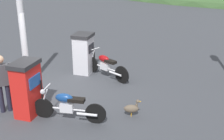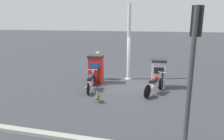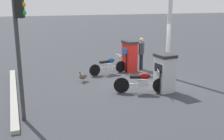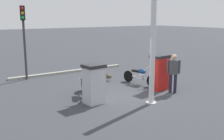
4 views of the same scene
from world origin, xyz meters
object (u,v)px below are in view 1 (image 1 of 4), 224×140
(fuel_pump_near, at_px, (27,88))
(canopy_support_pole, at_px, (22,25))
(fuel_pump_far, at_px, (84,53))
(attendant_person, at_px, (2,80))
(motorcycle_near_pump, at_px, (67,105))
(motorcycle_far_pump, at_px, (105,65))
(wandering_duck, at_px, (132,108))

(fuel_pump_near, bearing_deg, canopy_support_pole, 127.41)
(fuel_pump_far, xyz_separation_m, attendant_person, (-0.72, -3.51, 0.20))
(motorcycle_near_pump, bearing_deg, attendant_person, -173.21)
(fuel_pump_near, height_order, attendant_person, attendant_person)
(motorcycle_far_pump, height_order, wandering_duck, motorcycle_far_pump)
(fuel_pump_far, height_order, motorcycle_near_pump, fuel_pump_far)
(canopy_support_pole, bearing_deg, motorcycle_far_pump, 37.85)
(motorcycle_far_pump, height_order, canopy_support_pole, canopy_support_pole)
(attendant_person, xyz_separation_m, wandering_duck, (3.42, 1.07, -0.73))
(fuel_pump_far, height_order, motorcycle_far_pump, fuel_pump_far)
(motorcycle_far_pump, distance_m, wandering_duck, 2.93)
(fuel_pump_near, bearing_deg, motorcycle_near_pump, 5.64)
(fuel_pump_far, bearing_deg, attendant_person, -101.58)
(attendant_person, bearing_deg, motorcycle_near_pump, 6.79)
(fuel_pump_near, distance_m, motorcycle_far_pump, 3.43)
(fuel_pump_near, xyz_separation_m, attendant_person, (-0.72, -0.11, 0.17))
(wandering_duck, bearing_deg, motorcycle_near_pump, -150.96)
(fuel_pump_near, distance_m, motorcycle_near_pump, 1.22)
(attendant_person, xyz_separation_m, canopy_support_pole, (-0.52, 1.72, 1.14))
(motorcycle_far_pump, distance_m, attendant_person, 3.81)
(fuel_pump_near, distance_m, fuel_pump_far, 3.40)
(fuel_pump_near, bearing_deg, attendant_person, -171.35)
(motorcycle_far_pump, bearing_deg, attendant_person, -115.77)
(fuel_pump_far, height_order, attendant_person, attendant_person)
(motorcycle_near_pump, relative_size, canopy_support_pole, 0.46)
(fuel_pump_far, distance_m, attendant_person, 3.59)
(motorcycle_far_pump, relative_size, attendant_person, 1.19)
(fuel_pump_far, relative_size, motorcycle_far_pump, 0.75)
(motorcycle_far_pump, bearing_deg, motorcycle_near_pump, -85.57)
(motorcycle_near_pump, height_order, motorcycle_far_pump, motorcycle_far_pump)
(motorcycle_far_pump, xyz_separation_m, wandering_duck, (1.78, -2.32, -0.23))
(wandering_duck, bearing_deg, fuel_pump_near, -160.32)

